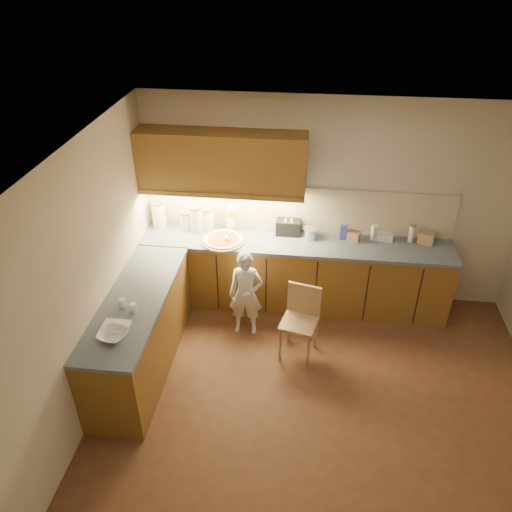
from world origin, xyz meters
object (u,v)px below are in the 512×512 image
pizza_on_board (223,240)px  wooden_chair (301,316)px  child (246,294)px  toaster (288,227)px  oil_jug (231,220)px

pizza_on_board → wooden_chair: (0.99, -0.76, -0.46)m
child → toaster: bearing=58.8°
oil_jug → toaster: oil_jug is taller
child → toaster: (0.42, 0.78, 0.47)m
child → oil_jug: (-0.29, 0.77, 0.54)m
child → oil_jug: size_ratio=3.15×
pizza_on_board → toaster: pizza_on_board is taller
wooden_chair → toaster: size_ratio=2.84×
pizza_on_board → oil_jug: (0.05, 0.27, 0.13)m
wooden_chair → child: bearing=171.2°
wooden_chair → oil_jug: oil_jug is taller
wooden_chair → toaster: (-0.23, 1.04, 0.53)m
oil_jug → pizza_on_board: bearing=-100.2°
pizza_on_board → wooden_chair: pizza_on_board is taller
child → wooden_chair: child is taller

